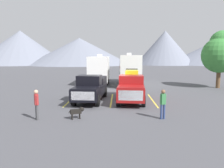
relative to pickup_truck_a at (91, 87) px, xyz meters
The scene contains 13 objects.
ground_plane 2.06m from the pickup_truck_a, 19.27° to the right, with size 240.00×240.00×0.00m, color #47474C.
pickup_truck_a is the anchor object (origin of this frame).
pickup_truck_b 3.27m from the pickup_truck_a, ahead, with size 2.41×5.78×2.55m.
lot_stripe_a 2.02m from the pickup_truck_a, behind, with size 0.12×5.50×0.01m, color gold.
lot_stripe_b 1.98m from the pickup_truck_a, ahead, with size 0.12×5.50×0.01m, color gold.
lot_stripe_c 5.13m from the pickup_truck_a, ahead, with size 0.12×5.50×0.01m, color gold.
camper_trailer_a 9.94m from the pickup_truck_a, 91.30° to the left, with size 2.39×7.28×3.83m.
camper_trailer_b 10.57m from the pickup_truck_a, 70.28° to the left, with size 2.42×9.07×3.99m.
person_a 7.04m from the pickup_truck_a, 47.23° to the right, with size 0.37×0.26×1.72m.
person_b 6.04m from the pickup_truck_a, 113.44° to the right, with size 0.30×0.34×1.72m.
dog 5.33m from the pickup_truck_a, 91.16° to the right, with size 0.84×0.52×0.68m.
tree_a 15.77m from the pickup_truck_a, 28.87° to the left, with size 3.95×3.95×6.45m.
mountain_ridge 77.10m from the pickup_truck_a, 91.80° to the left, with size 140.98×45.65×14.35m.
Camera 1 is at (0.60, -16.89, 3.62)m, focal length 34.97 mm.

